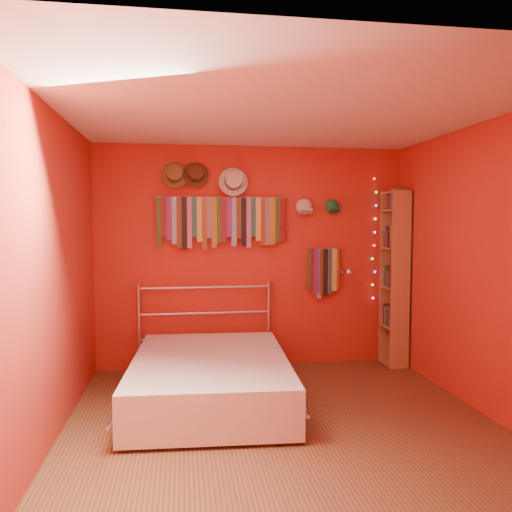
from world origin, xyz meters
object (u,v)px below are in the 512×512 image
tie_rack (222,220)px  bookshelf (398,277)px  bed (210,378)px  reading_lamp (348,272)px

tie_rack → bookshelf: bookshelf is taller
bed → reading_lamp: bearing=31.8°
reading_lamp → bookshelf: bearing=2.5°
tie_rack → bookshelf: 2.12m
bookshelf → reading_lamp: bearing=-177.5°
tie_rack → bookshelf: (2.01, -0.16, -0.66)m
bed → tie_rack: bearing=82.7°
reading_lamp → tie_rack: bearing=172.6°
reading_lamp → bed: reading_lamp is taller
reading_lamp → bookshelf: (0.61, 0.03, -0.07)m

